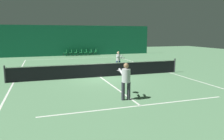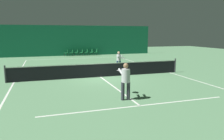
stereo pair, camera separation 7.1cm
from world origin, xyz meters
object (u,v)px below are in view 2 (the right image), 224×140
object	(u,v)px
courtside_chair_2	(77,52)
courtside_chair_4	(86,52)
tennis_net	(100,70)
courtside_chair_1	(72,52)
courtside_chair_0	(66,52)
courtside_chair_3	(81,52)
courtside_chair_6	(96,52)
courtside_chair_5	(91,52)
player_near	(125,78)
player_far	(119,59)

from	to	relation	value
courtside_chair_2	courtside_chair_4	world-z (taller)	same
tennis_net	courtside_chair_1	bearing A→B (deg)	90.02
courtside_chair_4	tennis_net	bearing A→B (deg)	-7.61
courtside_chair_2	courtside_chair_0	bearing A→B (deg)	-90.00
courtside_chair_4	courtside_chair_3	bearing A→B (deg)	-90.00
tennis_net	courtside_chair_0	xyz separation A→B (m)	(-0.67, 14.99, -0.03)
tennis_net	courtside_chair_3	xyz separation A→B (m)	(1.33, 14.99, -0.03)
tennis_net	courtside_chair_2	xyz separation A→B (m)	(0.66, 14.99, -0.03)
tennis_net	courtside_chair_2	size ratio (longest dim) A/B	14.29
courtside_chair_3	courtside_chair_6	world-z (taller)	same
courtside_chair_6	courtside_chair_2	bearing A→B (deg)	-90.00
courtside_chair_2	courtside_chair_6	size ratio (longest dim) A/B	1.00
courtside_chair_5	player_near	bearing A→B (deg)	-8.21
courtside_chair_2	player_near	bearing A→B (deg)	-2.62
courtside_chair_0	courtside_chair_5	distance (m)	3.35
courtside_chair_1	courtside_chair_3	world-z (taller)	same
player_far	courtside_chair_6	world-z (taller)	player_far
courtside_chair_0	courtside_chair_2	xyz separation A→B (m)	(1.34, 0.00, 0.00)
courtside_chair_4	courtside_chair_0	bearing A→B (deg)	-90.00
courtside_chair_1	courtside_chair_4	distance (m)	2.01
tennis_net	courtside_chair_0	world-z (taller)	tennis_net
courtside_chair_1	courtside_chair_5	distance (m)	2.68
courtside_chair_1	courtside_chair_4	bearing A→B (deg)	90.00
courtside_chair_0	courtside_chair_3	world-z (taller)	same
player_near	player_far	size ratio (longest dim) A/B	1.13
player_far	courtside_chair_5	bearing A→B (deg)	174.56
player_far	courtside_chair_3	bearing A→B (deg)	-179.23
player_far	tennis_net	bearing A→B (deg)	-44.58
courtside_chair_5	courtside_chair_6	xyz separation A→B (m)	(0.67, 0.00, 0.00)
player_far	courtside_chair_3	distance (m)	12.36
player_far	courtside_chair_0	size ratio (longest dim) A/B	1.77
player_near	courtside_chair_3	distance (m)	20.46
courtside_chair_3	courtside_chair_1	bearing A→B (deg)	-90.00
player_near	courtside_chair_5	world-z (taller)	player_near
tennis_net	courtside_chair_6	distance (m)	15.35
courtside_chair_0	courtside_chair_4	world-z (taller)	same
player_near	player_far	world-z (taller)	player_near
player_near	courtside_chair_2	size ratio (longest dim) A/B	2.00
player_far	courtside_chair_4	bearing A→B (deg)	177.67
player_far	courtside_chair_0	distance (m)	12.68
player_near	courtside_chair_5	size ratio (longest dim) A/B	2.00
courtside_chair_1	courtside_chair_6	distance (m)	3.35
tennis_net	courtside_chair_4	distance (m)	15.12
courtside_chair_4	courtside_chair_2	bearing A→B (deg)	-90.00
courtside_chair_2	courtside_chair_4	distance (m)	1.34
tennis_net	player_far	xyz separation A→B (m)	(2.31, 2.67, 0.36)
tennis_net	courtside_chair_5	xyz separation A→B (m)	(2.67, 14.99, -0.03)
courtside_chair_2	courtside_chair_1	bearing A→B (deg)	-90.00
courtside_chair_2	courtside_chair_4	bearing A→B (deg)	90.00
courtside_chair_3	courtside_chair_4	world-z (taller)	same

